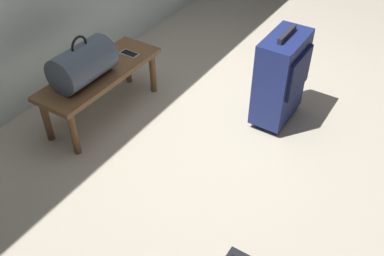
# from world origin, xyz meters

# --- Properties ---
(ground_plane) EXTENTS (6.60, 6.60, 0.00)m
(ground_plane) POSITION_xyz_m (0.00, 0.00, 0.00)
(ground_plane) COLOR #B2A893
(bench) EXTENTS (1.00, 0.36, 0.38)m
(bench) POSITION_xyz_m (-0.31, 1.01, 0.32)
(bench) COLOR brown
(bench) RESTS_ON ground
(duffel_bag_slate) EXTENTS (0.44, 0.26, 0.34)m
(duffel_bag_slate) POSITION_xyz_m (-0.45, 1.01, 0.51)
(duffel_bag_slate) COLOR #475160
(duffel_bag_slate) RESTS_ON bench
(cell_phone) EXTENTS (0.07, 0.14, 0.01)m
(cell_phone) POSITION_xyz_m (-0.01, 0.97, 0.38)
(cell_phone) COLOR silver
(cell_phone) RESTS_ON bench
(suitcase_upright_navy) EXTENTS (0.44, 0.26, 0.72)m
(suitcase_upright_navy) POSITION_xyz_m (0.33, -0.11, 0.37)
(suitcase_upright_navy) COLOR navy
(suitcase_upright_navy) RESTS_ON ground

